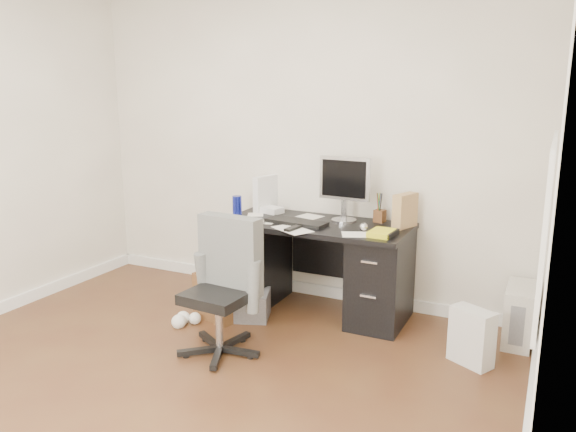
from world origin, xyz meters
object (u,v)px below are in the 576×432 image
Objects in this scene: pc_tower at (519,314)px; keyboard at (296,222)px; wicker_basket at (225,294)px; office_chair at (218,289)px; desk at (315,264)px; lcd_monitor at (345,189)px.

keyboard is at bearing -173.86° from pc_tower.
pc_tower reaches higher than wicker_basket.
keyboard is at bearing 31.67° from wicker_basket.
office_chair is 2.59× the size of wicker_basket.
office_chair is (-0.29, -1.00, 0.07)m from desk.
wicker_basket is (-0.32, 0.59, -0.29)m from office_chair.
keyboard is 0.95m from office_chair.
lcd_monitor is 1.34m from office_chair.
lcd_monitor is (0.19, 0.13, 0.62)m from desk.
desk is 2.99× the size of keyboard.
desk is 1.04m from office_chair.
pc_tower is at bearing 3.13° from desk.
lcd_monitor is 1.46× the size of wicker_basket.
keyboard is 1.18× the size of pc_tower.
pc_tower is at bearing 12.93° from wicker_basket.
lcd_monitor is at bearing 33.43° from desk.
office_chair reaches higher than desk.
lcd_monitor is 0.47m from keyboard.
wicker_basket is (-0.49, -0.30, -0.58)m from keyboard.
lcd_monitor reaches higher than keyboard.
keyboard is 0.53× the size of office_chair.
desk is 4.10× the size of wicker_basket.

